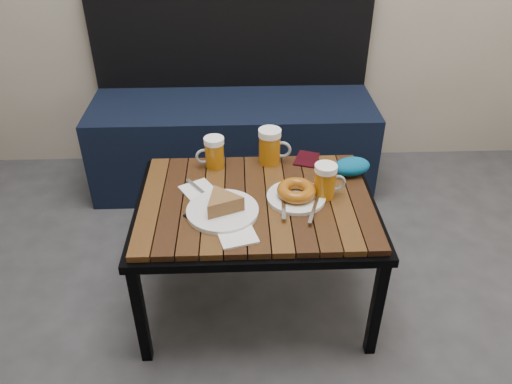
{
  "coord_description": "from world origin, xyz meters",
  "views": [
    {
      "loc": [
        -0.02,
        -0.54,
        1.46
      ],
      "look_at": [
        0.04,
        0.88,
        0.5
      ],
      "focal_mm": 35.0,
      "sensor_mm": 36.0,
      "label": 1
    }
  ],
  "objects_px": {
    "bench": "(233,133)",
    "beer_mug_right": "(326,181)",
    "beer_mug_centre": "(270,146)",
    "cafe_table": "(256,209)",
    "passport_burgundy": "(307,159)",
    "plate_pie": "(222,206)",
    "plate_bagel": "(296,193)",
    "beer_mug_left": "(214,152)",
    "passport_navy": "(207,213)",
    "knit_pouch": "(351,166)"
  },
  "relations": [
    {
      "from": "bench",
      "to": "beer_mug_right",
      "type": "relative_size",
      "value": 11.32
    },
    {
      "from": "beer_mug_centre",
      "to": "cafe_table",
      "type": "bearing_deg",
      "value": -97.76
    },
    {
      "from": "cafe_table",
      "to": "passport_burgundy",
      "type": "distance_m",
      "value": 0.34
    },
    {
      "from": "beer_mug_right",
      "to": "plate_pie",
      "type": "distance_m",
      "value": 0.37
    },
    {
      "from": "plate_bagel",
      "to": "beer_mug_centre",
      "type": "bearing_deg",
      "value": 106.33
    },
    {
      "from": "beer_mug_right",
      "to": "beer_mug_left",
      "type": "bearing_deg",
      "value": 147.04
    },
    {
      "from": "beer_mug_left",
      "to": "passport_navy",
      "type": "distance_m",
      "value": 0.31
    },
    {
      "from": "beer_mug_left",
      "to": "beer_mug_right",
      "type": "distance_m",
      "value": 0.44
    },
    {
      "from": "bench",
      "to": "beer_mug_centre",
      "type": "relative_size",
      "value": 10.07
    },
    {
      "from": "plate_bagel",
      "to": "beer_mug_left",
      "type": "bearing_deg",
      "value": 141.43
    },
    {
      "from": "bench",
      "to": "plate_pie",
      "type": "distance_m",
      "value": 0.99
    },
    {
      "from": "beer_mug_centre",
      "to": "passport_navy",
      "type": "distance_m",
      "value": 0.41
    },
    {
      "from": "passport_navy",
      "to": "knit_pouch",
      "type": "bearing_deg",
      "value": 68.74
    },
    {
      "from": "cafe_table",
      "to": "passport_navy",
      "type": "xyz_separation_m",
      "value": [
        -0.17,
        -0.08,
        0.05
      ]
    },
    {
      "from": "bench",
      "to": "beer_mug_right",
      "type": "distance_m",
      "value": 0.97
    },
    {
      "from": "beer_mug_left",
      "to": "plate_pie",
      "type": "height_order",
      "value": "beer_mug_left"
    },
    {
      "from": "plate_pie",
      "to": "beer_mug_left",
      "type": "bearing_deg",
      "value": 96.79
    },
    {
      "from": "beer_mug_right",
      "to": "plate_bagel",
      "type": "distance_m",
      "value": 0.11
    },
    {
      "from": "cafe_table",
      "to": "beer_mug_centre",
      "type": "height_order",
      "value": "beer_mug_centre"
    },
    {
      "from": "beer_mug_centre",
      "to": "passport_navy",
      "type": "height_order",
      "value": "beer_mug_centre"
    },
    {
      "from": "cafe_table",
      "to": "beer_mug_centre",
      "type": "relative_size",
      "value": 6.04
    },
    {
      "from": "beer_mug_centre",
      "to": "plate_bagel",
      "type": "distance_m",
      "value": 0.27
    },
    {
      "from": "beer_mug_right",
      "to": "cafe_table",
      "type": "bearing_deg",
      "value": 178.09
    },
    {
      "from": "bench",
      "to": "plate_bagel",
      "type": "bearing_deg",
      "value": -76.06
    },
    {
      "from": "cafe_table",
      "to": "passport_navy",
      "type": "height_order",
      "value": "passport_navy"
    },
    {
      "from": "beer_mug_centre",
      "to": "plate_pie",
      "type": "distance_m",
      "value": 0.37
    },
    {
      "from": "cafe_table",
      "to": "knit_pouch",
      "type": "distance_m",
      "value": 0.4
    },
    {
      "from": "cafe_table",
      "to": "beer_mug_right",
      "type": "distance_m",
      "value": 0.26
    },
    {
      "from": "bench",
      "to": "cafe_table",
      "type": "bearing_deg",
      "value": -84.64
    },
    {
      "from": "beer_mug_left",
      "to": "plate_bagel",
      "type": "bearing_deg",
      "value": 131.11
    },
    {
      "from": "cafe_table",
      "to": "plate_bagel",
      "type": "height_order",
      "value": "plate_bagel"
    },
    {
      "from": "cafe_table",
      "to": "plate_pie",
      "type": "bearing_deg",
      "value": -145.51
    },
    {
      "from": "cafe_table",
      "to": "passport_navy",
      "type": "distance_m",
      "value": 0.19
    },
    {
      "from": "plate_bagel",
      "to": "passport_burgundy",
      "type": "bearing_deg",
      "value": 75.32
    },
    {
      "from": "bench",
      "to": "beer_mug_left",
      "type": "xyz_separation_m",
      "value": [
        -0.07,
        -0.66,
        0.26
      ]
    },
    {
      "from": "bench",
      "to": "knit_pouch",
      "type": "bearing_deg",
      "value": -58.98
    },
    {
      "from": "plate_pie",
      "to": "knit_pouch",
      "type": "xyz_separation_m",
      "value": [
        0.47,
        0.23,
        0.0
      ]
    },
    {
      "from": "bench",
      "to": "knit_pouch",
      "type": "xyz_separation_m",
      "value": [
        0.44,
        -0.74,
        0.23
      ]
    },
    {
      "from": "beer_mug_right",
      "to": "plate_pie",
      "type": "height_order",
      "value": "beer_mug_right"
    },
    {
      "from": "knit_pouch",
      "to": "beer_mug_centre",
      "type": "bearing_deg",
      "value": 161.82
    },
    {
      "from": "beer_mug_right",
      "to": "passport_navy",
      "type": "relative_size",
      "value": 0.95
    },
    {
      "from": "bench",
      "to": "passport_burgundy",
      "type": "height_order",
      "value": "bench"
    },
    {
      "from": "beer_mug_left",
      "to": "plate_bagel",
      "type": "distance_m",
      "value": 0.37
    },
    {
      "from": "plate_pie",
      "to": "passport_burgundy",
      "type": "bearing_deg",
      "value": 46.34
    },
    {
      "from": "bench",
      "to": "plate_bagel",
      "type": "xyz_separation_m",
      "value": [
        0.22,
        -0.89,
        0.22
      ]
    },
    {
      "from": "cafe_table",
      "to": "knit_pouch",
      "type": "height_order",
      "value": "knit_pouch"
    },
    {
      "from": "plate_bagel",
      "to": "passport_burgundy",
      "type": "relative_size",
      "value": 2.28
    },
    {
      "from": "plate_pie",
      "to": "beer_mug_centre",
      "type": "bearing_deg",
      "value": 61.33
    },
    {
      "from": "beer_mug_centre",
      "to": "passport_burgundy",
      "type": "xyz_separation_m",
      "value": [
        0.14,
        0.01,
        -0.07
      ]
    },
    {
      "from": "beer_mug_left",
      "to": "plate_pie",
      "type": "xyz_separation_m",
      "value": [
        0.04,
        -0.3,
        -0.03
      ]
    }
  ]
}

